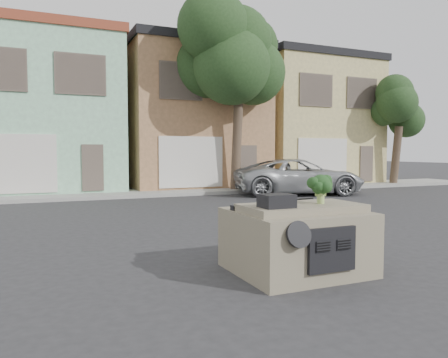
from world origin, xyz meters
TOP-DOWN VIEW (x-y plane):
  - ground_plane at (0.00, 0.00)m, footprint 120.00×120.00m
  - sidewalk at (0.00, 10.50)m, footprint 40.00×3.00m
  - townhouse_mint at (-3.50, 14.50)m, footprint 7.20×8.20m
  - townhouse_tan at (4.00, 14.50)m, footprint 7.20×8.20m
  - townhouse_beige at (11.50, 14.50)m, footprint 7.20×8.20m
  - silver_pickup at (7.12, 7.70)m, footprint 6.29×4.07m
  - tree_near at (5.00, 9.80)m, footprint 4.40×4.00m
  - tree_far at (15.00, 9.80)m, footprint 3.20×3.00m
  - car_dashboard at (0.00, -3.00)m, footprint 2.00×1.80m
  - instrument_hump at (-0.58, -3.35)m, footprint 0.48×0.38m
  - wiper_arm at (0.28, -2.62)m, footprint 0.69×0.15m
  - broccoli at (0.33, -3.20)m, footprint 0.53×0.53m

SIDE VIEW (x-z plane):
  - ground_plane at x=0.00m, z-range 0.00..0.00m
  - silver_pickup at x=7.12m, z-range -0.81..0.81m
  - sidewalk at x=0.00m, z-range 0.00..0.15m
  - car_dashboard at x=0.00m, z-range 0.00..1.12m
  - wiper_arm at x=0.28m, z-range 1.12..1.14m
  - instrument_hump at x=-0.58m, z-range 1.12..1.32m
  - broccoli at x=0.33m, z-range 1.12..1.60m
  - tree_far at x=15.00m, z-range 0.00..6.00m
  - townhouse_mint at x=-3.50m, z-range 0.00..7.55m
  - townhouse_tan at x=4.00m, z-range 0.00..7.55m
  - townhouse_beige at x=11.50m, z-range 0.00..7.55m
  - tree_near at x=5.00m, z-range 0.00..8.50m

